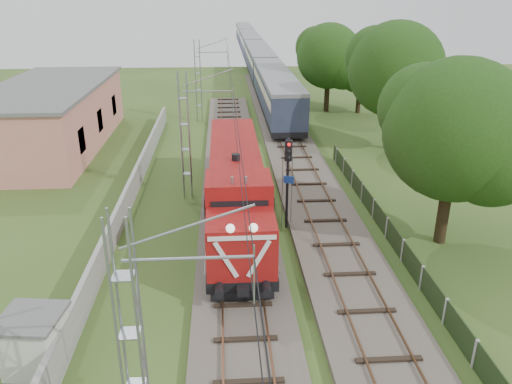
{
  "coord_description": "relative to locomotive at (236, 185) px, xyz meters",
  "views": [
    {
      "loc": [
        -0.63,
        -18.0,
        12.48
      ],
      "look_at": [
        1.06,
        7.14,
        2.2
      ],
      "focal_mm": 35.0,
      "sensor_mm": 36.0,
      "label": 1
    }
  ],
  "objects": [
    {
      "name": "ground",
      "position": [
        0.0,
        -8.09,
        -2.27
      ],
      "size": [
        140.0,
        140.0,
        0.0
      ],
      "primitive_type": "plane",
      "color": "#2F4C1C",
      "rests_on": "ground"
    },
    {
      "name": "track_main",
      "position": [
        0.0,
        -1.09,
        -2.08
      ],
      "size": [
        4.2,
        70.0,
        0.45
      ],
      "color": "#6B6054",
      "rests_on": "ground"
    },
    {
      "name": "track_side",
      "position": [
        5.0,
        11.91,
        -2.08
      ],
      "size": [
        4.2,
        80.0,
        0.45
      ],
      "color": "#6B6054",
      "rests_on": "ground"
    },
    {
      "name": "catenary",
      "position": [
        -2.95,
        3.91,
        1.78
      ],
      "size": [
        3.31,
        70.0,
        8.0
      ],
      "color": "gray",
      "rests_on": "ground"
    },
    {
      "name": "boundary_wall",
      "position": [
        -6.5,
        3.91,
        -1.52
      ],
      "size": [
        0.25,
        40.0,
        1.5
      ],
      "primitive_type": "cube",
      "color": "#9E9E99",
      "rests_on": "ground"
    },
    {
      "name": "station_building",
      "position": [
        -15.0,
        15.91,
        0.36
      ],
      "size": [
        8.4,
        20.4,
        5.22
      ],
      "color": "tan",
      "rests_on": "ground"
    },
    {
      "name": "fence",
      "position": [
        8.0,
        -5.09,
        -1.67
      ],
      "size": [
        0.12,
        32.0,
        1.2
      ],
      "color": "black",
      "rests_on": "ground"
    },
    {
      "name": "locomotive",
      "position": [
        0.0,
        0.0,
        0.0
      ],
      "size": [
        3.04,
        17.37,
        4.41
      ],
      "color": "black",
      "rests_on": "ground"
    },
    {
      "name": "coach_rake",
      "position": [
        5.0,
        63.19,
        0.4
      ],
      "size": [
        3.25,
        97.08,
        3.76
      ],
      "color": "black",
      "rests_on": "ground"
    },
    {
      "name": "signal_post",
      "position": [
        2.78,
        -1.01,
        1.3
      ],
      "size": [
        0.56,
        0.45,
        5.2
      ],
      "color": "black",
      "rests_on": "ground"
    },
    {
      "name": "relay_hut",
      "position": [
        -7.4,
        -11.47,
        -1.19
      ],
      "size": [
        2.31,
        2.31,
        2.14
      ],
      "color": "silver",
      "rests_on": "ground"
    },
    {
      "name": "tree_a",
      "position": [
        10.8,
        -3.17,
        3.75
      ],
      "size": [
        7.44,
        7.08,
        9.64
      ],
      "color": "#342615",
      "rests_on": "ground"
    },
    {
      "name": "tree_b",
      "position": [
        13.29,
        13.4,
        4.19
      ],
      "size": [
        7.98,
        7.6,
        10.34
      ],
      "color": "#342615",
      "rests_on": "ground"
    },
    {
      "name": "tree_c",
      "position": [
        10.8,
        27.48,
        3.55
      ],
      "size": [
        7.19,
        6.85,
        9.32
      ],
      "color": "#342615",
      "rests_on": "ground"
    },
    {
      "name": "tree_d",
      "position": [
        14.07,
        26.53,
        2.72
      ],
      "size": [
        6.17,
        5.87,
        8.0
      ],
      "color": "#342615",
      "rests_on": "ground"
    }
  ]
}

